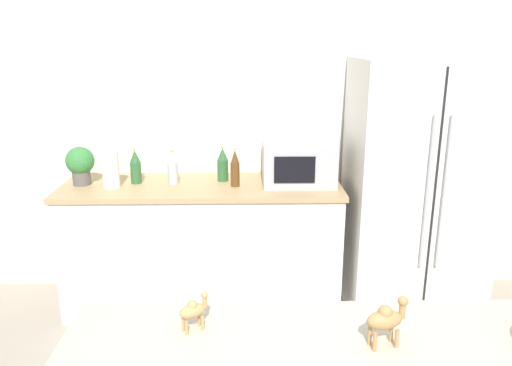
{
  "coord_description": "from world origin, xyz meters",
  "views": [
    {
      "loc": [
        -0.19,
        -0.84,
        1.84
      ],
      "look_at": [
        -0.15,
        1.42,
        1.18
      ],
      "focal_mm": 35.0,
      "sensor_mm": 36.0,
      "label": 1
    }
  ],
  "objects": [
    {
      "name": "camel_figurine",
      "position": [
        -0.36,
        0.53,
        1.03
      ],
      "size": [
        0.1,
        0.08,
        0.12
      ],
      "color": "tan",
      "rests_on": "bar_counter"
    },
    {
      "name": "back_counter",
      "position": [
        -0.5,
        2.4,
        0.45
      ],
      "size": [
        1.89,
        0.63,
        0.89
      ],
      "color": "white",
      "rests_on": "ground_plane"
    },
    {
      "name": "camel_figurine_second",
      "position": [
        0.22,
        0.44,
        1.05
      ],
      "size": [
        0.13,
        0.08,
        0.16
      ],
      "color": "#A87F4C",
      "rests_on": "bar_counter"
    },
    {
      "name": "back_bottle_3",
      "position": [
        -0.69,
        2.42,
        1.0
      ],
      "size": [
        0.07,
        0.07,
        0.23
      ],
      "color": "#B2B7BC",
      "rests_on": "back_counter"
    },
    {
      "name": "microwave",
      "position": [
        0.16,
        2.42,
        1.03
      ],
      "size": [
        0.48,
        0.37,
        0.28
      ],
      "color": "#B2B5BA",
      "rests_on": "back_counter"
    },
    {
      "name": "potted_plant",
      "position": [
        -1.3,
        2.41,
        1.03
      ],
      "size": [
        0.19,
        0.19,
        0.26
      ],
      "color": "#595451",
      "rests_on": "back_counter"
    },
    {
      "name": "refrigerator",
      "position": [
        0.94,
        2.34,
        0.86
      ],
      "size": [
        0.87,
        0.71,
        1.72
      ],
      "color": "silver",
      "rests_on": "ground_plane"
    },
    {
      "name": "wall_back",
      "position": [
        0.0,
        2.73,
        1.27
      ],
      "size": [
        8.0,
        0.06,
        2.55
      ],
      "color": "silver",
      "rests_on": "ground_plane"
    },
    {
      "name": "back_bottle_2",
      "position": [
        -0.27,
        2.35,
        1.01
      ],
      "size": [
        0.06,
        0.06,
        0.25
      ],
      "color": "brown",
      "rests_on": "back_counter"
    },
    {
      "name": "back_bottle_1",
      "position": [
        -0.36,
        2.48,
        1.0
      ],
      "size": [
        0.08,
        0.08,
        0.24
      ],
      "color": "#2D6033",
      "rests_on": "back_counter"
    },
    {
      "name": "back_bottle_0",
      "position": [
        -0.94,
        2.44,
        1.0
      ],
      "size": [
        0.07,
        0.07,
        0.24
      ],
      "color": "#2D6033",
      "rests_on": "back_counter"
    },
    {
      "name": "paper_towel_roll",
      "position": [
        -1.08,
        2.34,
        1.02
      ],
      "size": [
        0.11,
        0.11,
        0.25
      ],
      "color": "white",
      "rests_on": "back_counter"
    }
  ]
}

